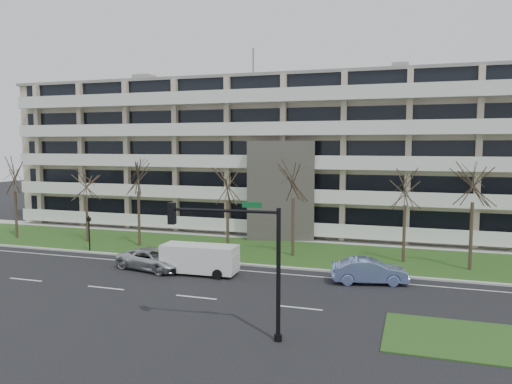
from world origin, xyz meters
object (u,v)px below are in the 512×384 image
(white_van, at_px, (201,257))
(traffic_signal, at_px, (240,250))
(blue_sedan, at_px, (369,271))
(silver_pickup, at_px, (153,259))
(pedestrian_signal, at_px, (89,229))

(white_van, height_order, traffic_signal, traffic_signal)
(blue_sedan, height_order, traffic_signal, traffic_signal)
(silver_pickup, xyz_separation_m, blue_sedan, (14.62, 1.13, 0.05))
(traffic_signal, bearing_deg, silver_pickup, 131.15)
(blue_sedan, xyz_separation_m, pedestrian_signal, (-22.46, 2.46, 1.09))
(blue_sedan, distance_m, white_van, 11.04)
(silver_pickup, distance_m, blue_sedan, 14.67)
(white_van, relative_size, traffic_signal, 0.84)
(silver_pickup, height_order, white_van, white_van)
(traffic_signal, bearing_deg, blue_sedan, 61.89)
(white_van, height_order, pedestrian_signal, pedestrian_signal)
(silver_pickup, bearing_deg, pedestrian_signal, 78.11)
(silver_pickup, bearing_deg, white_van, -78.88)
(blue_sedan, distance_m, traffic_signal, 12.21)
(silver_pickup, xyz_separation_m, white_van, (3.66, -0.10, 0.45))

